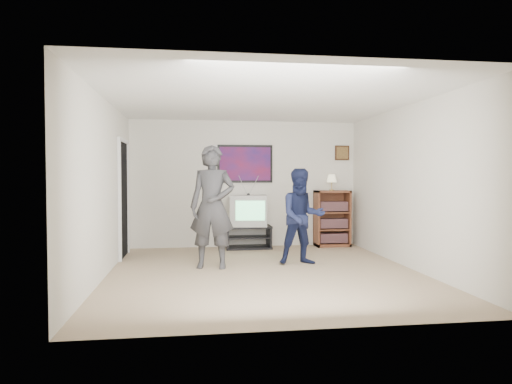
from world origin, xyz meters
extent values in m
cube|color=#937B5D|center=(0.00, 0.00, 0.00)|extent=(4.50, 5.00, 0.01)
cube|color=white|center=(0.00, 0.00, 2.50)|extent=(4.50, 5.00, 0.01)
cube|color=silver|center=(0.00, 2.50, 1.25)|extent=(4.50, 0.01, 2.50)
cube|color=silver|center=(-2.25, 0.00, 1.25)|extent=(0.01, 5.00, 2.50)
cube|color=silver|center=(2.25, 0.00, 1.25)|extent=(0.01, 5.00, 2.50)
cube|color=black|center=(0.03, 2.23, 0.42)|extent=(0.89, 0.50, 0.04)
cube|color=black|center=(0.03, 2.23, 0.02)|extent=(0.89, 0.50, 0.04)
cube|color=black|center=(-0.38, 2.23, 0.22)|extent=(0.05, 0.47, 0.44)
cube|color=black|center=(0.44, 2.23, 0.22)|extent=(0.05, 0.47, 0.44)
imported|color=#333336|center=(-0.74, 0.44, 0.94)|extent=(0.76, 0.58, 1.88)
imported|color=#141A39|center=(0.69, 0.53, 0.77)|extent=(0.76, 0.60, 1.53)
cube|color=white|center=(-0.71, 0.63, 1.26)|extent=(0.08, 0.13, 0.04)
cube|color=white|center=(0.67, 0.75, 1.07)|extent=(0.08, 0.13, 0.04)
cube|color=black|center=(0.00, 2.48, 1.65)|extent=(1.10, 0.03, 0.75)
cube|color=white|center=(-0.55, 2.48, 1.95)|extent=(0.28, 0.02, 0.14)
cube|color=#2F1F0F|center=(2.00, 2.48, 1.88)|extent=(0.30, 0.03, 0.30)
cube|color=black|center=(-2.23, 1.60, 1.00)|extent=(0.03, 0.85, 2.00)
camera|label=1|loc=(-1.03, -6.54, 1.42)|focal=32.00mm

